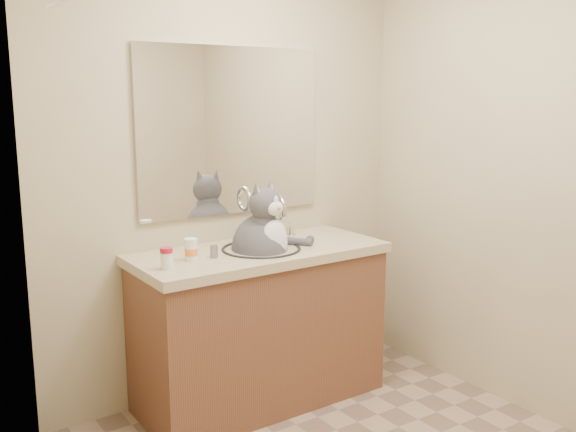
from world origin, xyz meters
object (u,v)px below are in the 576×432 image
at_px(pill_bottle_redcap, 167,258).
at_px(grey_canister, 214,252).
at_px(pill_bottle_orange, 191,250).
at_px(cat, 262,245).

bearing_deg(pill_bottle_redcap, grey_canister, 13.22).
relative_size(pill_bottle_orange, grey_canister, 1.78).
relative_size(pill_bottle_redcap, grey_canister, 1.67).
bearing_deg(pill_bottle_orange, cat, -0.99).
relative_size(pill_bottle_redcap, pill_bottle_orange, 0.93).
bearing_deg(grey_canister, cat, 1.10).
bearing_deg(pill_bottle_redcap, cat, 7.23).
bearing_deg(pill_bottle_orange, grey_canister, -5.92).
xyz_separation_m(cat, pill_bottle_orange, (-0.40, 0.01, 0.03)).
bearing_deg(grey_canister, pill_bottle_orange, 174.08).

